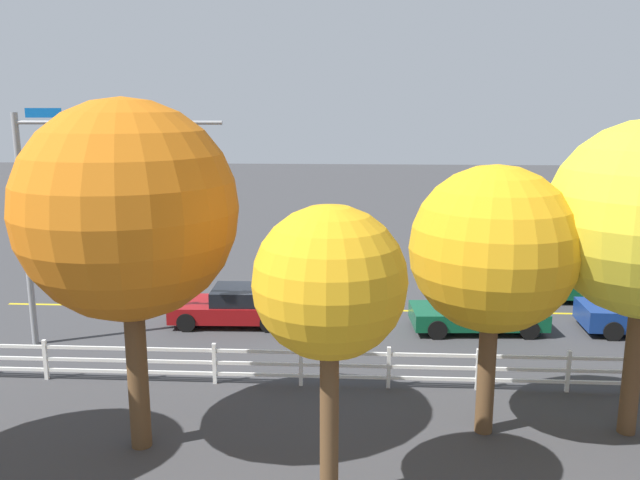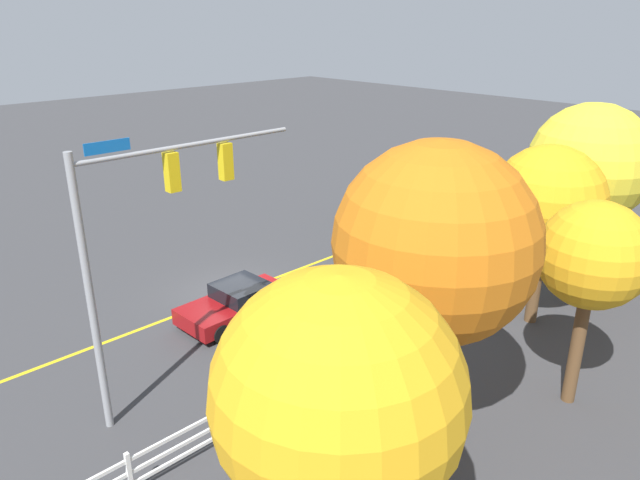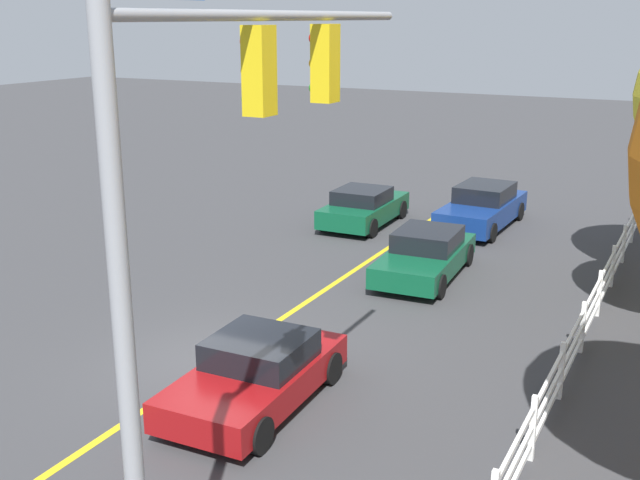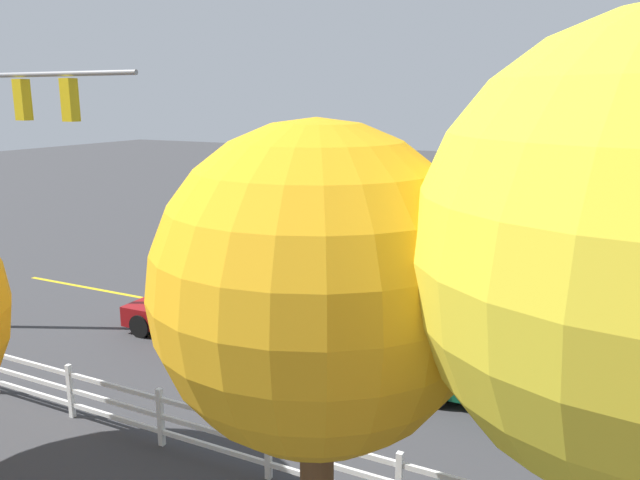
# 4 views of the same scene
# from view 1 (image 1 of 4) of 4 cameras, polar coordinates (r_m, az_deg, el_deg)

# --- Properties ---
(ground_plane) EXTENTS (120.00, 120.00, 0.00)m
(ground_plane) POSITION_cam_1_polar(r_m,az_deg,el_deg) (24.41, -4.62, -6.03)
(ground_plane) COLOR #38383A
(lane_center_stripe) EXTENTS (28.00, 0.16, 0.01)m
(lane_center_stripe) POSITION_cam_1_polar(r_m,az_deg,el_deg) (24.21, 4.86, -6.19)
(lane_center_stripe) COLOR gold
(lane_center_stripe) RESTS_ON ground_plane
(signal_assembly) EXTENTS (6.33, 0.37, 7.39)m
(signal_assembly) POSITION_cam_1_polar(r_m,az_deg,el_deg) (20.93, -20.92, 4.65)
(signal_assembly) COLOR gray
(signal_assembly) RESTS_ON ground_plane
(car_1) EXTENTS (4.18, 2.02, 1.31)m
(car_1) POSITION_cam_1_polar(r_m,az_deg,el_deg) (27.12, 21.25, -3.59)
(car_1) COLOR #0C4C2D
(car_1) RESTS_ON ground_plane
(car_2) EXTENTS (4.50, 2.12, 1.30)m
(car_2) POSITION_cam_1_polar(r_m,az_deg,el_deg) (22.53, 13.84, -6.22)
(car_2) COLOR #0C4C2D
(car_2) RESTS_ON ground_plane
(car_3) EXTENTS (4.17, 2.11, 1.28)m
(car_3) POSITION_cam_1_polar(r_m,az_deg,el_deg) (22.79, -7.66, -5.80)
(car_3) COLOR maroon
(car_3) RESTS_ON ground_plane
(white_rail_fence) EXTENTS (26.10, 0.10, 1.15)m
(white_rail_fence) POSITION_cam_1_polar(r_m,az_deg,el_deg) (17.72, 2.18, -11.00)
(white_rail_fence) COLOR white
(white_rail_fence) RESTS_ON ground_plane
(tree_3) EXTENTS (4.62, 4.62, 7.65)m
(tree_3) POSITION_cam_1_polar(r_m,az_deg,el_deg) (13.98, -16.61, 2.43)
(tree_3) COLOR brown
(tree_3) RESTS_ON ground_plane
(tree_4) EXTENTS (2.80, 2.80, 5.78)m
(tree_4) POSITION_cam_1_polar(r_m,az_deg,el_deg) (11.57, 0.86, -3.97)
(tree_4) COLOR brown
(tree_4) RESTS_ON ground_plane
(tree_5) EXTENTS (3.72, 3.72, 6.23)m
(tree_5) POSITION_cam_1_polar(r_m,az_deg,el_deg) (14.73, 15.03, -0.85)
(tree_5) COLOR brown
(tree_5) RESTS_ON ground_plane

